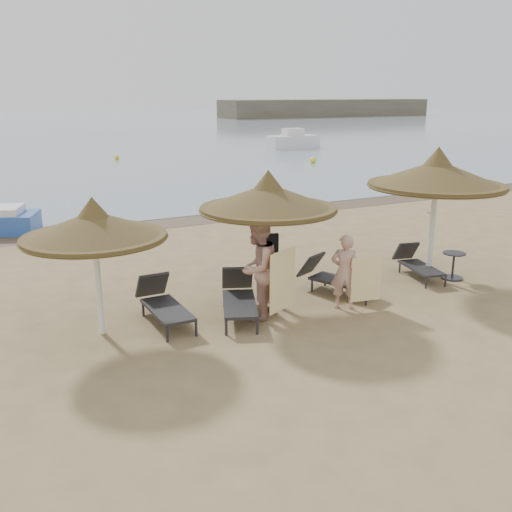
{
  "coord_description": "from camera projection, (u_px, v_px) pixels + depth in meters",
  "views": [
    {
      "loc": [
        -5.0,
        -8.49,
        4.19
      ],
      "look_at": [
        -0.02,
        1.2,
        1.06
      ],
      "focal_mm": 40.0,
      "sensor_mm": 36.0,
      "label": 1
    }
  ],
  "objects": [
    {
      "name": "buoy_right",
      "position": [
        313.0,
        160.0,
        34.93
      ],
      "size": [
        0.39,
        0.39,
        0.39
      ],
      "primitive_type": "sphere",
      "color": "yellow",
      "rests_on": "ground"
    },
    {
      "name": "person_left",
      "position": [
        258.0,
        261.0,
        10.71
      ],
      "size": [
        1.26,
        1.16,
        2.29
      ],
      "primitive_type": "imported",
      "rotation": [
        0.0,
        0.0,
        3.74
      ],
      "color": "tan",
      "rests_on": "ground"
    },
    {
      "name": "buoy_mid",
      "position": [
        117.0,
        157.0,
        36.86
      ],
      "size": [
        0.33,
        0.33,
        0.33
      ],
      "primitive_type": "sphere",
      "color": "yellow",
      "rests_on": "ground"
    },
    {
      "name": "lounger_far_right",
      "position": [
        417.0,
        263.0,
        13.42
      ],
      "size": [
        0.87,
        1.68,
        0.72
      ],
      "rotation": [
        0.0,
        0.0,
        -0.22
      ],
      "color": "#2A2A31",
      "rests_on": "ground"
    },
    {
      "name": "palapa_left",
      "position": [
        94.0,
        226.0,
        9.76
      ],
      "size": [
        2.52,
        2.52,
        2.5
      ],
      "rotation": [
        0.0,
        0.0,
        -0.35
      ],
      "color": "white",
      "rests_on": "ground"
    },
    {
      "name": "wet_sand_strip",
      "position": [
        142.0,
        225.0,
        18.65
      ],
      "size": [
        200.0,
        1.6,
        0.01
      ],
      "primitive_type": "cube",
      "color": "brown",
      "rests_on": "ground"
    },
    {
      "name": "ground",
      "position": [
        286.0,
        326.0,
        10.61
      ],
      "size": [
        160.0,
        160.0,
        0.0
      ],
      "primitive_type": "plane",
      "color": "#967D52",
      "rests_on": "ground"
    },
    {
      "name": "lounger_near_left",
      "position": [
        239.0,
        296.0,
        11.09
      ],
      "size": [
        1.28,
        1.94,
        0.83
      ],
      "rotation": [
        0.0,
        0.0,
        -0.4
      ],
      "color": "#2A2A31",
      "rests_on": "ground"
    },
    {
      "name": "bag_dark",
      "position": [
        272.0,
        243.0,
        11.36
      ],
      "size": [
        0.29,
        0.16,
        0.38
      ],
      "rotation": [
        0.0,
        0.0,
        -0.28
      ],
      "color": "black",
      "rests_on": "ground"
    },
    {
      "name": "person_right",
      "position": [
        345.0,
        266.0,
        11.28
      ],
      "size": [
        0.97,
        0.9,
        1.78
      ],
      "primitive_type": "imported",
      "rotation": [
        0.0,
        0.0,
        2.54
      ],
      "color": "tan",
      "rests_on": "ground"
    },
    {
      "name": "towel_left",
      "position": [
        283.0,
        280.0,
        10.66
      ],
      "size": [
        0.76,
        0.38,
        1.17
      ],
      "rotation": [
        0.0,
        0.0,
        0.45
      ],
      "color": "yellow",
      "rests_on": "ground"
    },
    {
      "name": "palapa_right",
      "position": [
        437.0,
        175.0,
        12.73
      ],
      "size": [
        3.07,
        3.07,
        3.04
      ],
      "rotation": [
        0.0,
        0.0,
        0.34
      ],
      "color": "white",
      "rests_on": "ground"
    },
    {
      "name": "lounger_far_left",
      "position": [
        163.0,
        302.0,
        10.79
      ],
      "size": [
        0.63,
        1.82,
        0.81
      ],
      "rotation": [
        0.0,
        0.0,
        0.02
      ],
      "color": "#2A2A31",
      "rests_on": "ground"
    },
    {
      "name": "lounger_near_right",
      "position": [
        333.0,
        277.0,
        12.32
      ],
      "size": [
        1.23,
        1.84,
        0.79
      ],
      "rotation": [
        0.0,
        0.0,
        0.41
      ],
      "color": "#2A2A31",
      "rests_on": "ground"
    },
    {
      "name": "bag_patterned",
      "position": [
        264.0,
        249.0,
        11.71
      ],
      "size": [
        0.27,
        0.19,
        0.33
      ],
      "rotation": [
        0.0,
        0.0,
        -0.43
      ],
      "color": "white",
      "rests_on": "ground"
    },
    {
      "name": "towel_right",
      "position": [
        366.0,
        279.0,
        11.29
      ],
      "size": [
        0.65,
        0.14,
        0.91
      ],
      "rotation": [
        0.0,
        0.0,
        -0.19
      ],
      "color": "yellow",
      "rests_on": "ground"
    },
    {
      "name": "palapa_center",
      "position": [
        268.0,
        198.0,
        11.25
      ],
      "size": [
        2.77,
        2.77,
        2.74
      ],
      "rotation": [
        0.0,
        0.0,
        -0.13
      ],
      "color": "white",
      "rests_on": "ground"
    },
    {
      "name": "side_table",
      "position": [
        453.0,
        266.0,
        13.25
      ],
      "size": [
        0.52,
        0.52,
        0.63
      ],
      "rotation": [
        0.0,
        0.0,
        -0.11
      ],
      "color": "#2A2A31",
      "rests_on": "ground"
    }
  ]
}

